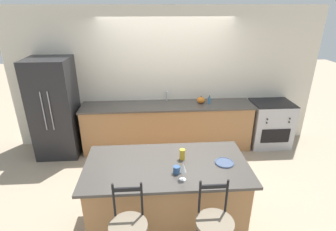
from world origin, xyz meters
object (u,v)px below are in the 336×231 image
Objects in this scene: refrigerator at (55,108)px; wine_glass at (183,168)px; soap_bottle at (209,100)px; tumbler_cup at (182,154)px; pumpkin_decoration at (201,100)px; coffee_mug at (177,170)px; dinner_plate at (224,163)px; oven_range at (269,124)px.

refrigerator is 8.52× the size of wine_glass.
tumbler_cup is at bearing -111.34° from soap_bottle.
coffee_mug is at bearing -107.16° from pumpkin_decoration.
dinner_plate is (2.64, -2.01, 0.01)m from refrigerator.
soap_bottle is (2.91, 0.07, 0.07)m from refrigerator.
refrigerator is at bearing 133.35° from coffee_mug.
dinner_plate is at bearing -37.19° from refrigerator.
tumbler_cup is 2.07m from pumpkin_decoration.
dinner_plate is at bearing 27.61° from wine_glass.
soap_bottle is (0.26, 2.07, 0.06)m from dinner_plate.
refrigerator is 2.75m from pumpkin_decoration.
coffee_mug is 0.67× the size of soap_bottle.
coffee_mug is 0.30m from tumbler_cup.
oven_range is 3.18m from wine_glass.
soap_bottle is at bearing -10.11° from pumpkin_decoration.
soap_bottle reaches higher than coffee_mug.
pumpkin_decoration is at bearing 72.84° from coffee_mug.
soap_bottle reaches higher than tumbler_cup.
wine_glass is at bearing -47.45° from refrigerator.
dinner_plate is 2.17× the size of coffee_mug.
soap_bottle reaches higher than dinner_plate.
coffee_mug is at bearing 114.46° from wine_glass.
oven_range is 5.96× the size of pumpkin_decoration.
wine_glass is 0.42m from tumbler_cup.
oven_range is at bearing 53.30° from dinner_plate.
soap_bottle is at bearing 82.81° from dinner_plate.
refrigerator is 4.20m from oven_range.
refrigerator is 13.55× the size of tumbler_cup.
wine_glass is at bearing -65.54° from coffee_mug.
coffee_mug is at bearing -46.65° from refrigerator.
oven_range is at bearing 0.58° from refrigerator.
refrigerator is at bearing -178.68° from soap_bottle.
refrigerator is at bearing 132.55° from wine_glass.
refrigerator is 2.91m from soap_bottle.
refrigerator reaches higher than soap_bottle.
pumpkin_decoration reaches higher than tumbler_cup.
refrigerator is at bearing 142.81° from dinner_plate.
soap_bottle is (0.86, 2.23, 0.02)m from coffee_mug.
pumpkin_decoration is (0.70, 2.26, 0.01)m from coffee_mug.
wine_glass is at bearing -105.10° from pumpkin_decoration.
refrigerator is 12.00× the size of pumpkin_decoration.
dinner_plate is 1.50× the size of pumpkin_decoration.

